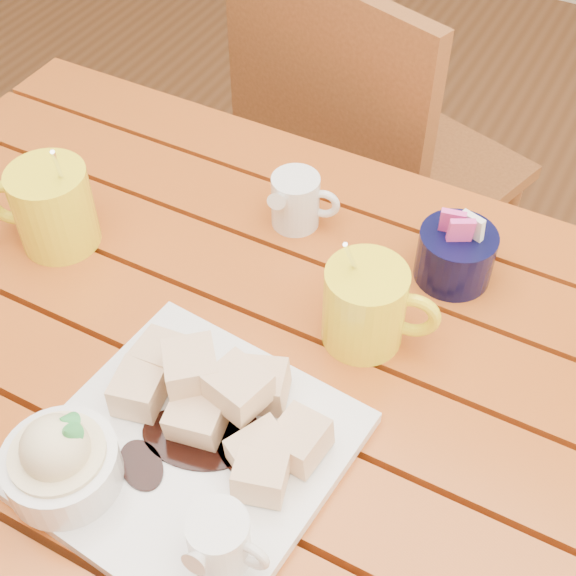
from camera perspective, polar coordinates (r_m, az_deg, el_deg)
The scene contains 7 objects.
table at distance 1.01m, azimuth -2.83°, elevation -8.52°, with size 1.20×0.79×0.75m.
dessert_plate at distance 0.82m, azimuth -8.87°, elevation -11.14°, with size 0.31×0.31×0.12m.
coffee_mug_left at distance 1.05m, azimuth -16.51°, elevation 5.58°, with size 0.14×0.10×0.17m.
coffee_mug_right at distance 0.90m, azimuth 5.66°, elevation -1.24°, with size 0.13×0.09×0.16m.
cream_pitcher at distance 1.05m, azimuth 0.61°, elevation 6.25°, with size 0.09×0.08×0.08m.
sugar_caddy at distance 1.00m, azimuth 11.83°, elevation 2.37°, with size 0.09×0.09×0.10m.
chair_far at distance 1.55m, azimuth 5.24°, elevation 8.74°, with size 0.55×0.55×0.92m.
Camera 1 is at (0.31, -0.48, 1.48)m, focal length 50.00 mm.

